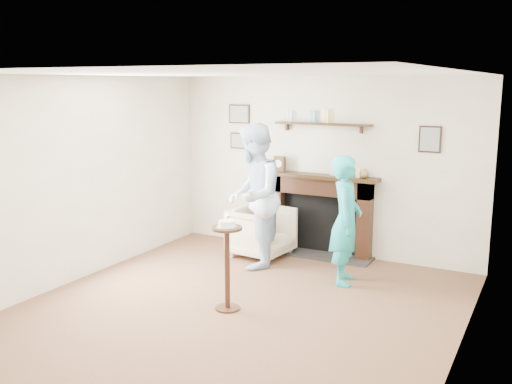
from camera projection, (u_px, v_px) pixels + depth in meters
ground at (236, 311)px, 6.11m from camera, size 5.00×5.00×0.00m
room_shell at (265, 154)px, 6.40m from camera, size 4.54×5.02×2.52m
armchair at (262, 256)px, 8.06m from camera, size 0.85×0.83×0.70m
man at (253, 265)px, 7.64m from camera, size 0.98×1.10×1.90m
woman at (344, 282)px, 7.00m from camera, size 0.50×0.65×1.57m
pedestal_table at (227, 251)px, 6.05m from camera, size 0.33×0.33×1.05m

